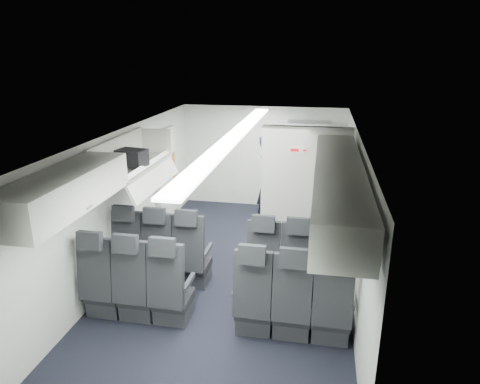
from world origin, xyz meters
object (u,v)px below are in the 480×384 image
at_px(boarding_door, 166,178).
at_px(flight_attendant, 270,183).
at_px(galley_unit, 307,169).
at_px(seat_row_mid, 212,297).
at_px(carry_on_bag, 132,158).
at_px(seat_row_front, 228,263).

xyz_separation_m(boarding_door, flight_attendant, (1.94, 0.23, -0.05)).
bearing_deg(flight_attendant, galley_unit, -14.96).
xyz_separation_m(seat_row_mid, carry_on_bag, (-1.39, 1.08, 1.41)).
bearing_deg(seat_row_front, galley_unit, 73.72).
xyz_separation_m(seat_row_mid, galley_unit, (0.95, 4.15, 0.55)).
bearing_deg(flight_attendant, seat_row_front, -168.05).
distance_m(galley_unit, carry_on_bag, 3.97).
distance_m(seat_row_mid, carry_on_bag, 2.26).
distance_m(seat_row_front, flight_attendant, 2.38).
distance_m(boarding_door, carry_on_bag, 2.11).
height_order(seat_row_front, flight_attendant, flight_attendant).
xyz_separation_m(galley_unit, flight_attendant, (-0.65, -0.94, -0.05)).
bearing_deg(seat_row_mid, flight_attendant, 84.58).
bearing_deg(boarding_door, carry_on_bag, -82.71).
xyz_separation_m(seat_row_front, flight_attendant, (0.30, 2.31, 0.50)).
xyz_separation_m(seat_row_front, galley_unit, (0.95, 3.25, 0.55)).
height_order(boarding_door, carry_on_bag, carry_on_bag).
bearing_deg(flight_attendant, carry_on_bag, 160.95).
bearing_deg(galley_unit, flight_attendant, -124.41).
bearing_deg(carry_on_bag, boarding_door, 107.27).
xyz_separation_m(seat_row_front, boarding_door, (-1.64, 2.09, 0.55)).
relative_size(seat_row_front, seat_row_mid, 1.00).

